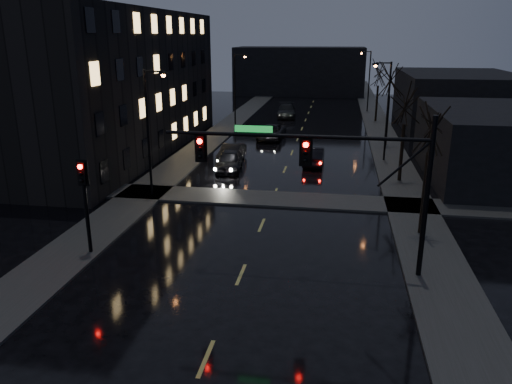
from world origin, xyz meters
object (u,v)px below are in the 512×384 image
at_px(oncoming_car_c, 271,132).
at_px(oncoming_car_a, 229,161).
at_px(lead_car, 314,156).
at_px(oncoming_car_d, 286,111).
at_px(oncoming_car_b, 231,153).

bearing_deg(oncoming_car_c, oncoming_car_a, -94.73).
distance_m(oncoming_car_c, lead_car, 10.78).
xyz_separation_m(oncoming_car_d, lead_car, (4.68, -23.92, -0.10)).
height_order(oncoming_car_a, oncoming_car_c, oncoming_car_a).
distance_m(oncoming_car_b, oncoming_car_c, 10.08).
height_order(oncoming_car_a, oncoming_car_d, oncoming_car_d).
bearing_deg(oncoming_car_d, oncoming_car_c, -95.81).
relative_size(oncoming_car_d, lead_car, 1.29).
height_order(oncoming_car_b, oncoming_car_c, oncoming_car_b).
bearing_deg(oncoming_car_b, lead_car, 4.48).
xyz_separation_m(oncoming_car_b, oncoming_car_c, (1.97, 9.88, -0.01)).
bearing_deg(oncoming_car_a, oncoming_car_c, 77.06).
bearing_deg(lead_car, oncoming_car_a, 24.60).
relative_size(oncoming_car_a, oncoming_car_b, 1.03).
relative_size(oncoming_car_b, oncoming_car_d, 0.78).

